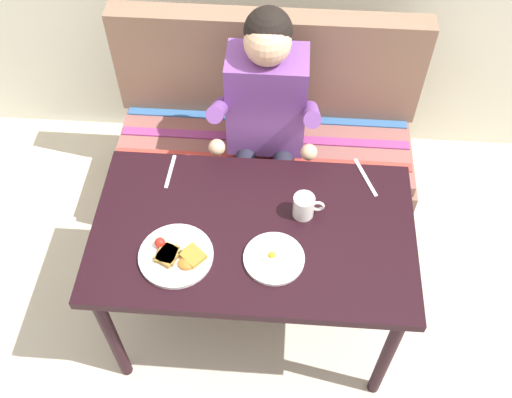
{
  "coord_description": "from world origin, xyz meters",
  "views": [
    {
      "loc": [
        0.1,
        -1.23,
        2.51
      ],
      "look_at": [
        0.0,
        0.15,
        0.72
      ],
      "focal_mm": 41.11,
      "sensor_mm": 36.0,
      "label": 1
    }
  ],
  "objects_px": {
    "couch": "(265,150)",
    "coffee_mug": "(304,206)",
    "table": "(253,242)",
    "knife": "(365,177)",
    "fork": "(170,171)",
    "plate_breakfast": "(176,255)",
    "plate_eggs": "(274,258)",
    "person": "(266,116)"
  },
  "relations": [
    {
      "from": "couch",
      "to": "coffee_mug",
      "type": "height_order",
      "value": "couch"
    },
    {
      "from": "couch",
      "to": "table",
      "type": "bearing_deg",
      "value": -90.0
    },
    {
      "from": "plate_breakfast",
      "to": "plate_eggs",
      "type": "height_order",
      "value": "plate_breakfast"
    },
    {
      "from": "plate_breakfast",
      "to": "fork",
      "type": "relative_size",
      "value": 1.57
    },
    {
      "from": "coffee_mug",
      "to": "fork",
      "type": "height_order",
      "value": "coffee_mug"
    },
    {
      "from": "plate_eggs",
      "to": "coffee_mug",
      "type": "bearing_deg",
      "value": 64.42
    },
    {
      "from": "couch",
      "to": "person",
      "type": "xyz_separation_m",
      "value": [
        0.01,
        -0.17,
        0.41
      ]
    },
    {
      "from": "couch",
      "to": "fork",
      "type": "xyz_separation_m",
      "value": [
        -0.35,
        -0.51,
        0.4
      ]
    },
    {
      "from": "person",
      "to": "couch",
      "type": "bearing_deg",
      "value": 93.23
    },
    {
      "from": "coffee_mug",
      "to": "knife",
      "type": "relative_size",
      "value": 0.59
    },
    {
      "from": "table",
      "to": "plate_eggs",
      "type": "height_order",
      "value": "plate_eggs"
    },
    {
      "from": "plate_breakfast",
      "to": "plate_eggs",
      "type": "relative_size",
      "value": 1.22
    },
    {
      "from": "plate_eggs",
      "to": "coffee_mug",
      "type": "distance_m",
      "value": 0.24
    },
    {
      "from": "table",
      "to": "couch",
      "type": "relative_size",
      "value": 0.83
    },
    {
      "from": "person",
      "to": "plate_eggs",
      "type": "relative_size",
      "value": 5.54
    },
    {
      "from": "table",
      "to": "knife",
      "type": "height_order",
      "value": "knife"
    },
    {
      "from": "coffee_mug",
      "to": "fork",
      "type": "relative_size",
      "value": 0.69
    },
    {
      "from": "table",
      "to": "plate_breakfast",
      "type": "distance_m",
      "value": 0.31
    },
    {
      "from": "person",
      "to": "plate_breakfast",
      "type": "bearing_deg",
      "value": -110.61
    },
    {
      "from": "table",
      "to": "fork",
      "type": "height_order",
      "value": "fork"
    },
    {
      "from": "table",
      "to": "plate_breakfast",
      "type": "relative_size",
      "value": 4.48
    },
    {
      "from": "coffee_mug",
      "to": "fork",
      "type": "xyz_separation_m",
      "value": [
        -0.53,
        0.17,
        -0.05
      ]
    },
    {
      "from": "coffee_mug",
      "to": "knife",
      "type": "bearing_deg",
      "value": 39.0
    },
    {
      "from": "table",
      "to": "coffee_mug",
      "type": "distance_m",
      "value": 0.24
    },
    {
      "from": "table",
      "to": "coffee_mug",
      "type": "relative_size",
      "value": 10.17
    },
    {
      "from": "coffee_mug",
      "to": "table",
      "type": "bearing_deg",
      "value": -155.2
    },
    {
      "from": "coffee_mug",
      "to": "fork",
      "type": "bearing_deg",
      "value": 162.43
    },
    {
      "from": "couch",
      "to": "knife",
      "type": "distance_m",
      "value": 0.76
    },
    {
      "from": "plate_eggs",
      "to": "fork",
      "type": "bearing_deg",
      "value": 138.84
    },
    {
      "from": "plate_breakfast",
      "to": "plate_eggs",
      "type": "distance_m",
      "value": 0.35
    },
    {
      "from": "plate_eggs",
      "to": "knife",
      "type": "distance_m",
      "value": 0.53
    },
    {
      "from": "couch",
      "to": "coffee_mug",
      "type": "xyz_separation_m",
      "value": [
        0.18,
        -0.68,
        0.45
      ]
    },
    {
      "from": "knife",
      "to": "table",
      "type": "bearing_deg",
      "value": -168.64
    },
    {
      "from": "fork",
      "to": "knife",
      "type": "bearing_deg",
      "value": 4.49
    },
    {
      "from": "plate_eggs",
      "to": "couch",
      "type": "bearing_deg",
      "value": 95.38
    },
    {
      "from": "plate_breakfast",
      "to": "coffee_mug",
      "type": "bearing_deg",
      "value": 26.72
    },
    {
      "from": "plate_breakfast",
      "to": "coffee_mug",
      "type": "xyz_separation_m",
      "value": [
        0.45,
        0.23,
        0.04
      ]
    },
    {
      "from": "couch",
      "to": "knife",
      "type": "xyz_separation_m",
      "value": [
        0.42,
        -0.48,
        0.4
      ]
    },
    {
      "from": "person",
      "to": "coffee_mug",
      "type": "relative_size",
      "value": 10.27
    },
    {
      "from": "table",
      "to": "plate_breakfast",
      "type": "xyz_separation_m",
      "value": [
        -0.26,
        -0.14,
        0.1
      ]
    },
    {
      "from": "table",
      "to": "coffee_mug",
      "type": "xyz_separation_m",
      "value": [
        0.18,
        0.09,
        0.13
      ]
    },
    {
      "from": "coffee_mug",
      "to": "knife",
      "type": "distance_m",
      "value": 0.31
    }
  ]
}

